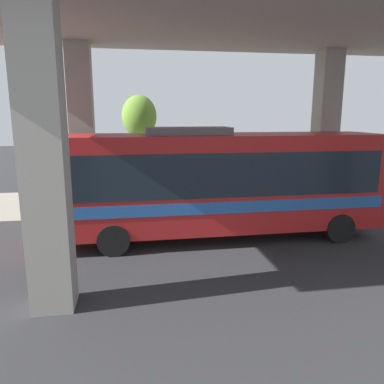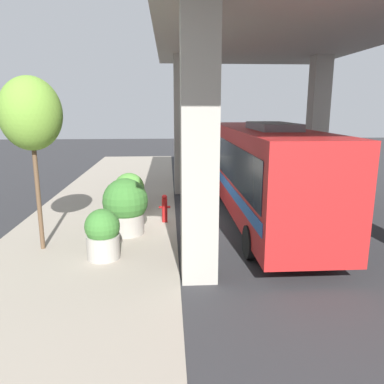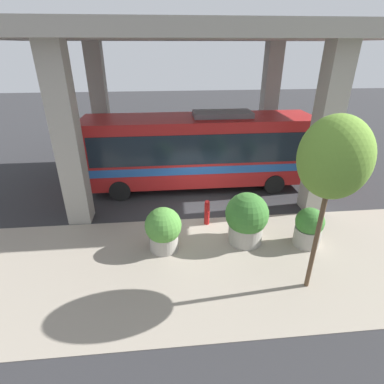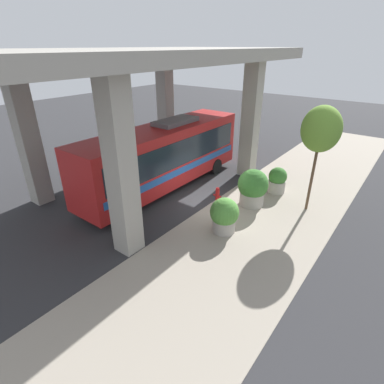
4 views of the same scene
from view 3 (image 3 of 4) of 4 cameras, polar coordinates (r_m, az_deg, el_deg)
ground_plane at (r=12.93m, az=1.80°, el=-5.12°), size 80.00×80.00×0.00m
sidewalk_strip at (r=10.51m, az=3.90°, el=-13.57°), size 6.00×40.00×0.02m
overpass at (r=15.02m, az=0.07°, el=25.56°), size 9.40×18.20×7.52m
bus at (r=15.12m, az=1.34°, el=8.38°), size 2.72×11.17×3.87m
fire_hydrant at (r=12.30m, az=2.87°, el=-3.87°), size 0.44×0.21×1.11m
planter_front at (r=10.75m, az=-5.46°, el=-7.10°), size 1.30×1.30×1.66m
planter_middle at (r=11.19m, az=10.35°, el=-4.97°), size 1.58×1.58×1.99m
planter_back at (r=11.76m, az=21.35°, el=-6.28°), size 1.02×1.02×1.52m
street_tree_near at (r=8.30m, az=25.46°, el=5.80°), size 1.80×1.80×5.29m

